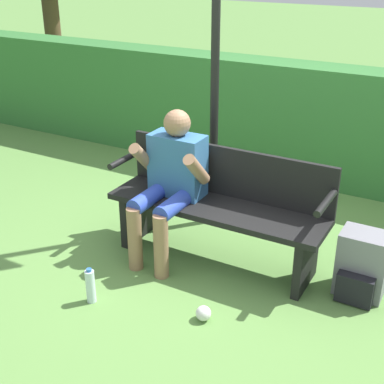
% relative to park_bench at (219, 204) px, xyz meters
% --- Properties ---
extents(ground_plane, '(40.00, 40.00, 0.00)m').
position_rel_park_bench_xyz_m(ground_plane, '(0.00, -0.06, -0.46)').
color(ground_plane, '#5B8942').
extents(hedge_back, '(12.00, 0.44, 1.19)m').
position_rel_park_bench_xyz_m(hedge_back, '(0.00, 1.88, 0.14)').
color(hedge_back, '#337033').
rests_on(hedge_back, ground).
extents(park_bench, '(1.69, 0.46, 0.87)m').
position_rel_park_bench_xyz_m(park_bench, '(0.00, 0.00, 0.00)').
color(park_bench, black).
rests_on(park_bench, ground).
extents(person_seated, '(0.56, 0.61, 1.15)m').
position_rel_park_bench_xyz_m(person_seated, '(-0.36, -0.12, 0.19)').
color(person_seated, '#336699').
rests_on(person_seated, ground).
extents(backpack, '(0.33, 0.33, 0.47)m').
position_rel_park_bench_xyz_m(backpack, '(1.09, 0.04, -0.24)').
color(backpack, slate).
rests_on(backpack, ground).
extents(water_bottle, '(0.07, 0.07, 0.27)m').
position_rel_park_bench_xyz_m(water_bottle, '(-0.50, -0.96, -0.33)').
color(water_bottle, silver).
rests_on(water_bottle, ground).
extents(signpost, '(0.46, 0.09, 2.79)m').
position_rel_park_bench_xyz_m(signpost, '(-0.32, 0.51, 1.17)').
color(signpost, black).
rests_on(signpost, ground).
extents(litter_crumple, '(0.10, 0.10, 0.10)m').
position_rel_park_bench_xyz_m(litter_crumple, '(0.27, -0.76, -0.41)').
color(litter_crumple, silver).
rests_on(litter_crumple, ground).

